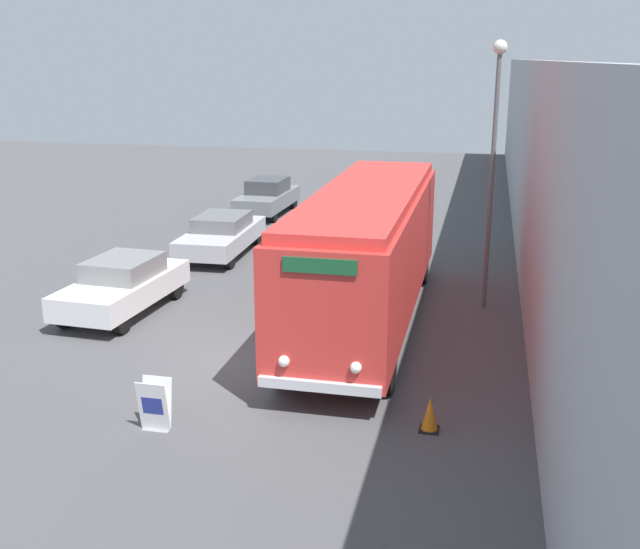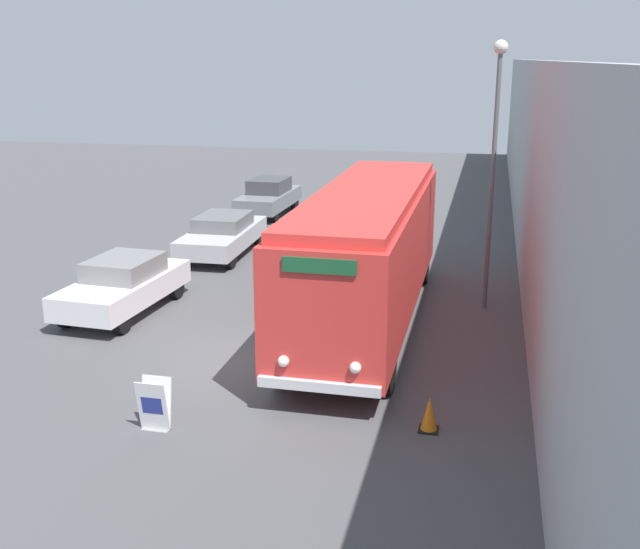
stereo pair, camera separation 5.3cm
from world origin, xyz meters
The scene contains 9 objects.
ground_plane centered at (0.00, 0.00, 0.00)m, with size 80.00×80.00×0.00m, color #4C4C4F.
building_wall_right centered at (6.14, 10.00, 3.24)m, with size 0.30×60.00×6.49m.
vintage_bus centered at (2.06, 3.10, 1.97)m, with size 2.48×10.87×3.47m.
sign_board centered at (-0.77, -3.37, 0.48)m, with size 0.57×0.37×0.98m.
streetlamp centered at (4.99, 5.11, 4.48)m, with size 0.36×0.36×6.99m.
parked_car_near centered at (-4.40, 2.59, 0.76)m, with size 2.09×4.43×1.48m.
parked_car_mid centered at (-3.94, 8.97, 0.72)m, with size 2.02×4.82×1.38m.
parked_car_far centered at (-4.39, 16.02, 0.78)m, with size 1.83×4.46×1.55m.
traffic_cone centered at (4.12, -2.31, 0.32)m, with size 0.36×0.36×0.66m.
Camera 2 is at (4.93, -14.78, 6.54)m, focal length 42.00 mm.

